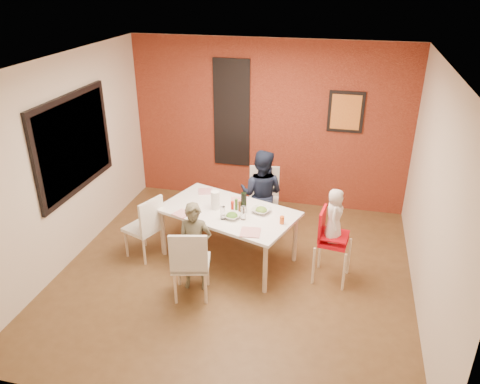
% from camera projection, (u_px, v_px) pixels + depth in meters
% --- Properties ---
extents(ground, '(4.50, 4.50, 0.00)m').
position_uv_depth(ground, '(235.00, 273.00, 6.15)').
color(ground, brown).
rests_on(ground, ground).
extents(ceiling, '(4.50, 4.50, 0.02)m').
position_uv_depth(ceiling, '(233.00, 64.00, 4.98)').
color(ceiling, white).
rests_on(ceiling, wall_back).
extents(wall_back, '(4.50, 0.02, 2.70)m').
position_uv_depth(wall_back, '(268.00, 125.00, 7.54)').
color(wall_back, beige).
rests_on(wall_back, ground).
extents(wall_front, '(4.50, 0.02, 2.70)m').
position_uv_depth(wall_front, '(162.00, 296.00, 3.59)').
color(wall_front, beige).
rests_on(wall_front, ground).
extents(wall_left, '(0.02, 4.50, 2.70)m').
position_uv_depth(wall_left, '(66.00, 163.00, 6.04)').
color(wall_left, beige).
rests_on(wall_left, ground).
extents(wall_right, '(0.02, 4.50, 2.70)m').
position_uv_depth(wall_right, '(434.00, 200.00, 5.09)').
color(wall_right, beige).
rests_on(wall_right, ground).
extents(brick_accent_wall, '(4.50, 0.02, 2.70)m').
position_uv_depth(brick_accent_wall, '(268.00, 125.00, 7.52)').
color(brick_accent_wall, maroon).
rests_on(brick_accent_wall, ground).
extents(picture_window_frame, '(0.05, 1.70, 1.30)m').
position_uv_depth(picture_window_frame, '(74.00, 144.00, 6.13)').
color(picture_window_frame, black).
rests_on(picture_window_frame, wall_left).
extents(picture_window_pane, '(0.02, 1.55, 1.15)m').
position_uv_depth(picture_window_pane, '(75.00, 144.00, 6.12)').
color(picture_window_pane, black).
rests_on(picture_window_pane, wall_left).
extents(glassblock_strip, '(0.55, 0.03, 1.70)m').
position_uv_depth(glassblock_strip, '(232.00, 114.00, 7.57)').
color(glassblock_strip, silver).
rests_on(glassblock_strip, wall_back).
extents(glassblock_surround, '(0.60, 0.03, 1.76)m').
position_uv_depth(glassblock_surround, '(232.00, 114.00, 7.57)').
color(glassblock_surround, black).
rests_on(glassblock_surround, wall_back).
extents(art_print_frame, '(0.54, 0.03, 0.64)m').
position_uv_depth(art_print_frame, '(346.00, 112.00, 7.12)').
color(art_print_frame, black).
rests_on(art_print_frame, wall_back).
extents(art_print_canvas, '(0.44, 0.01, 0.54)m').
position_uv_depth(art_print_canvas, '(346.00, 112.00, 7.11)').
color(art_print_canvas, orange).
rests_on(art_print_canvas, wall_back).
extents(dining_table, '(1.98, 1.49, 0.73)m').
position_uv_depth(dining_table, '(228.00, 215.00, 6.21)').
color(dining_table, white).
rests_on(dining_table, ground).
extents(chair_near, '(0.53, 0.53, 0.95)m').
position_uv_depth(chair_near, '(190.00, 261.00, 5.47)').
color(chair_near, beige).
rests_on(chair_near, ground).
extents(chair_far, '(0.50, 0.50, 0.96)m').
position_uv_depth(chair_far, '(264.00, 195.00, 7.04)').
color(chair_far, silver).
rests_on(chair_far, ground).
extents(chair_left, '(0.54, 0.54, 0.91)m').
position_uv_depth(chair_left, '(147.00, 225.00, 6.30)').
color(chair_left, white).
rests_on(chair_left, ground).
extents(high_chair, '(0.46, 0.46, 0.98)m').
position_uv_depth(high_chair, '(330.00, 238.00, 5.82)').
color(high_chair, red).
rests_on(high_chair, ground).
extents(child_near, '(0.46, 0.34, 1.15)m').
position_uv_depth(child_near, '(195.00, 247.00, 5.66)').
color(child_near, brown).
rests_on(child_near, ground).
extents(child_far, '(0.71, 0.58, 1.35)m').
position_uv_depth(child_far, '(261.00, 194.00, 6.77)').
color(child_far, black).
rests_on(child_far, ground).
extents(toddler, '(0.22, 0.34, 0.69)m').
position_uv_depth(toddler, '(334.00, 215.00, 5.67)').
color(toddler, silver).
rests_on(toddler, high_chair).
extents(plate_near_left, '(0.26, 0.26, 0.01)m').
position_uv_depth(plate_near_left, '(182.00, 214.00, 6.09)').
color(plate_near_left, white).
rests_on(plate_near_left, dining_table).
extents(plate_far_mid, '(0.27, 0.27, 0.01)m').
position_uv_depth(plate_far_mid, '(239.00, 201.00, 6.43)').
color(plate_far_mid, white).
rests_on(plate_far_mid, dining_table).
extents(plate_near_right, '(0.26, 0.26, 0.01)m').
position_uv_depth(plate_near_right, '(250.00, 232.00, 5.66)').
color(plate_near_right, white).
rests_on(plate_near_right, dining_table).
extents(plate_far_left, '(0.27, 0.27, 0.01)m').
position_uv_depth(plate_far_left, '(206.00, 191.00, 6.70)').
color(plate_far_left, white).
rests_on(plate_far_left, dining_table).
extents(salad_bowl_a, '(0.29, 0.29, 0.05)m').
position_uv_depth(salad_bowl_a, '(232.00, 216.00, 5.99)').
color(salad_bowl_a, white).
rests_on(salad_bowl_a, dining_table).
extents(salad_bowl_b, '(0.30, 0.30, 0.06)m').
position_uv_depth(salad_bowl_b, '(261.00, 210.00, 6.12)').
color(salad_bowl_b, silver).
rests_on(salad_bowl_b, dining_table).
extents(wine_bottle, '(0.07, 0.07, 0.28)m').
position_uv_depth(wine_bottle, '(244.00, 203.00, 6.08)').
color(wine_bottle, black).
rests_on(wine_bottle, dining_table).
extents(wine_glass_a, '(0.06, 0.06, 0.18)m').
position_uv_depth(wine_glass_a, '(223.00, 213.00, 5.93)').
color(wine_glass_a, white).
rests_on(wine_glass_a, dining_table).
extents(wine_glass_b, '(0.07, 0.07, 0.19)m').
position_uv_depth(wine_glass_b, '(243.00, 213.00, 5.92)').
color(wine_glass_b, white).
rests_on(wine_glass_b, dining_table).
extents(paper_towel_roll, '(0.11, 0.11, 0.25)m').
position_uv_depth(paper_towel_roll, '(215.00, 200.00, 6.17)').
color(paper_towel_roll, white).
rests_on(paper_towel_roll, dining_table).
extents(condiment_red, '(0.04, 0.04, 0.16)m').
position_uv_depth(condiment_red, '(232.00, 207.00, 6.10)').
color(condiment_red, red).
rests_on(condiment_red, dining_table).
extents(condiment_green, '(0.04, 0.04, 0.16)m').
position_uv_depth(condiment_green, '(236.00, 205.00, 6.17)').
color(condiment_green, '#346822').
rests_on(condiment_green, dining_table).
extents(condiment_brown, '(0.04, 0.04, 0.15)m').
position_uv_depth(condiment_brown, '(240.00, 207.00, 6.11)').
color(condiment_brown, brown).
rests_on(condiment_brown, dining_table).
extents(sippy_cup, '(0.06, 0.06, 0.10)m').
position_uv_depth(sippy_cup, '(282.00, 220.00, 5.84)').
color(sippy_cup, '#D85818').
rests_on(sippy_cup, dining_table).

